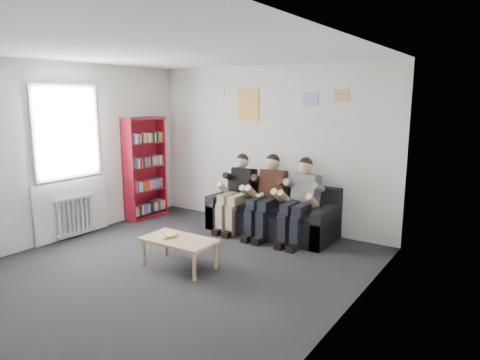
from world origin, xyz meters
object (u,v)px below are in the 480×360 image
object	(u,v)px
person_right	(300,202)
coffee_table	(179,242)
bookshelf	(146,168)
person_left	(237,193)
sofa	(272,216)
person_middle	(267,197)

from	to	relation	value
person_right	coffee_table	bearing A→B (deg)	-109.36
coffee_table	person_right	distance (m)	1.96
bookshelf	coffee_table	bearing A→B (deg)	-29.79
person_left	sofa	bearing A→B (deg)	18.99
sofa	person_middle	distance (m)	0.40
sofa	bookshelf	size ratio (longest dim) A/B	1.13
bookshelf	coffee_table	size ratio (longest dim) A/B	1.90
sofa	bookshelf	bearing A→B (deg)	-169.54
bookshelf	person_right	world-z (taller)	bookshelf
person_left	coffee_table	bearing A→B (deg)	-80.14
coffee_table	person_left	xyz separation A→B (m)	(-0.29, 1.74, 0.29)
sofa	coffee_table	world-z (taller)	sofa
sofa	coffee_table	size ratio (longest dim) A/B	2.14
coffee_table	person_left	distance (m)	1.79
bookshelf	person_middle	bearing A→B (deg)	11.22
sofa	person_right	bearing A→B (deg)	-18.65
person_middle	person_right	xyz separation A→B (m)	(0.57, 0.00, -0.00)
bookshelf	coffee_table	xyz separation A→B (m)	(2.12, -1.49, -0.58)
sofa	person_right	xyz separation A→B (m)	(0.57, -0.19, 0.35)
person_right	bookshelf	bearing A→B (deg)	-168.26
person_left	bookshelf	bearing A→B (deg)	-171.71
coffee_table	bookshelf	bearing A→B (deg)	144.91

